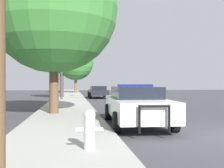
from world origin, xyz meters
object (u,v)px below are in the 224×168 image
at_px(fire_hydrant, 90,128).
at_px(traffic_light, 76,56).
at_px(car_background_midblock, 98,91).
at_px(tree_sidewalk_near, 54,9).
at_px(police_car, 136,104).
at_px(tree_sidewalk_far, 76,63).
at_px(tree_sidewalk_mid, 62,55).

distance_m(fire_hydrant, traffic_light, 19.64).
height_order(car_background_midblock, tree_sidewalk_near, tree_sidewalk_near).
distance_m(traffic_light, car_background_midblock, 5.45).
bearing_deg(car_background_midblock, traffic_light, -121.96).
height_order(police_car, tree_sidewalk_far, tree_sidewalk_far).
relative_size(tree_sidewalk_mid, tree_sidewalk_near, 0.79).
height_order(fire_hydrant, tree_sidewalk_near, tree_sidewalk_near).
xyz_separation_m(tree_sidewalk_near, tree_sidewalk_far, (1.37, 29.23, -0.38)).
relative_size(traffic_light, tree_sidewalk_near, 0.70).
bearing_deg(tree_sidewalk_mid, tree_sidewalk_near, -89.26).
relative_size(police_car, tree_sidewalk_mid, 0.85).
relative_size(fire_hydrant, car_background_midblock, 0.19).
relative_size(tree_sidewalk_mid, tree_sidewalk_far, 0.87).
distance_m(fire_hydrant, tree_sidewalk_far, 36.87).
distance_m(traffic_light, tree_sidewalk_far, 17.31).
bearing_deg(tree_sidewalk_mid, tree_sidewalk_far, 83.44).
xyz_separation_m(police_car, tree_sidewalk_near, (-3.17, 3.32, 4.26)).
height_order(police_car, traffic_light, traffic_light).
xyz_separation_m(car_background_midblock, tree_sidewalk_mid, (-3.69, -0.05, 3.75)).
relative_size(traffic_light, tree_sidewalk_far, 0.77).
bearing_deg(traffic_light, tree_sidewalk_near, -95.71).
distance_m(car_background_midblock, tree_sidewalk_mid, 5.26).
height_order(tree_sidewalk_near, tree_sidewalk_far, tree_sidewalk_near).
bearing_deg(tree_sidewalk_near, police_car, -46.26).
bearing_deg(car_background_midblock, tree_sidewalk_far, 98.95).
bearing_deg(tree_sidewalk_far, traffic_light, -90.60).
bearing_deg(tree_sidewalk_near, car_background_midblock, 77.38).
xyz_separation_m(tree_sidewalk_mid, tree_sidewalk_near, (0.20, -15.55, 0.60)).
height_order(traffic_light, tree_sidewalk_far, tree_sidewalk_far).
bearing_deg(car_background_midblock, police_car, -90.86).
relative_size(traffic_light, car_background_midblock, 1.19).
bearing_deg(car_background_midblock, tree_sidewalk_mid, -179.10).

